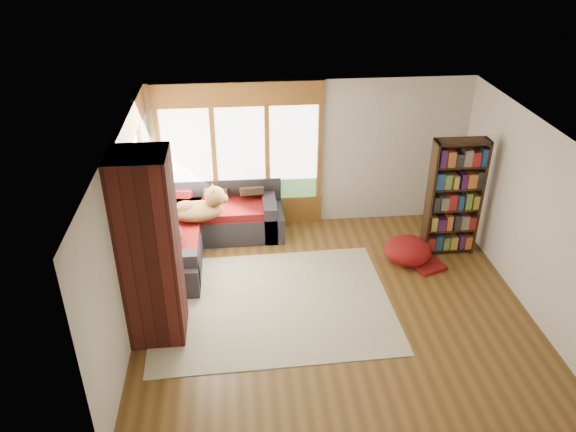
{
  "coord_description": "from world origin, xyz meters",
  "views": [
    {
      "loc": [
        -1.25,
        -6.38,
        5.06
      ],
      "look_at": [
        -0.54,
        0.99,
        0.95
      ],
      "focal_mm": 35.0,
      "sensor_mm": 36.0,
      "label": 1
    }
  ],
  "objects_px": {
    "sectional_sofa": "(199,233)",
    "pouf": "(408,250)",
    "dog_brindle": "(165,232)",
    "bookshelf": "(454,198)",
    "dog_tan": "(202,209)",
    "brick_chimney": "(150,250)",
    "area_rug": "(272,303)"
  },
  "relations": [
    {
      "from": "sectional_sofa",
      "to": "pouf",
      "type": "distance_m",
      "value": 3.42
    },
    {
      "from": "area_rug",
      "to": "dog_brindle",
      "type": "bearing_deg",
      "value": 149.42
    },
    {
      "from": "sectional_sofa",
      "to": "bookshelf",
      "type": "bearing_deg",
      "value": -9.38
    },
    {
      "from": "area_rug",
      "to": "pouf",
      "type": "relative_size",
      "value": 4.58
    },
    {
      "from": "dog_brindle",
      "to": "brick_chimney",
      "type": "bearing_deg",
      "value": 178.24
    },
    {
      "from": "area_rug",
      "to": "brick_chimney",
      "type": "bearing_deg",
      "value": -163.64
    },
    {
      "from": "dog_tan",
      "to": "pouf",
      "type": "bearing_deg",
      "value": -17.79
    },
    {
      "from": "area_rug",
      "to": "dog_tan",
      "type": "height_order",
      "value": "dog_tan"
    },
    {
      "from": "sectional_sofa",
      "to": "dog_tan",
      "type": "relative_size",
      "value": 2.39
    },
    {
      "from": "area_rug",
      "to": "dog_brindle",
      "type": "xyz_separation_m",
      "value": [
        -1.53,
        0.9,
        0.76
      ]
    },
    {
      "from": "pouf",
      "to": "area_rug",
      "type": "bearing_deg",
      "value": -158.04
    },
    {
      "from": "sectional_sofa",
      "to": "pouf",
      "type": "xyz_separation_m",
      "value": [
        3.35,
        -0.68,
        -0.09
      ]
    },
    {
      "from": "bookshelf",
      "to": "dog_brindle",
      "type": "xyz_separation_m",
      "value": [
        -4.53,
        -0.25,
        -0.22
      ]
    },
    {
      "from": "pouf",
      "to": "dog_brindle",
      "type": "height_order",
      "value": "dog_brindle"
    },
    {
      "from": "dog_tan",
      "to": "brick_chimney",
      "type": "bearing_deg",
      "value": -111.04
    },
    {
      "from": "dog_tan",
      "to": "bookshelf",
      "type": "bearing_deg",
      "value": -12.32
    },
    {
      "from": "pouf",
      "to": "bookshelf",
      "type": "bearing_deg",
      "value": 18.18
    },
    {
      "from": "bookshelf",
      "to": "dog_tan",
      "type": "bearing_deg",
      "value": 174.12
    },
    {
      "from": "pouf",
      "to": "dog_tan",
      "type": "distance_m",
      "value": 3.39
    },
    {
      "from": "bookshelf",
      "to": "brick_chimney",
      "type": "bearing_deg",
      "value": -160.51
    },
    {
      "from": "sectional_sofa",
      "to": "area_rug",
      "type": "distance_m",
      "value": 1.96
    },
    {
      "from": "area_rug",
      "to": "bookshelf",
      "type": "relative_size",
      "value": 1.74
    },
    {
      "from": "brick_chimney",
      "to": "bookshelf",
      "type": "xyz_separation_m",
      "value": [
        4.54,
        1.61,
        -0.32
      ]
    },
    {
      "from": "bookshelf",
      "to": "pouf",
      "type": "xyz_separation_m",
      "value": [
        -0.74,
        -0.24,
        -0.77
      ]
    },
    {
      "from": "sectional_sofa",
      "to": "dog_tan",
      "type": "distance_m",
      "value": 0.48
    },
    {
      "from": "pouf",
      "to": "dog_tan",
      "type": "height_order",
      "value": "dog_tan"
    },
    {
      "from": "pouf",
      "to": "dog_tan",
      "type": "xyz_separation_m",
      "value": [
        -3.27,
        0.66,
        0.56
      ]
    },
    {
      "from": "brick_chimney",
      "to": "dog_brindle",
      "type": "xyz_separation_m",
      "value": [
        0.01,
        1.36,
        -0.54
      ]
    },
    {
      "from": "sectional_sofa",
      "to": "dog_brindle",
      "type": "xyz_separation_m",
      "value": [
        -0.44,
        -0.69,
        0.46
      ]
    },
    {
      "from": "dog_tan",
      "to": "dog_brindle",
      "type": "xyz_separation_m",
      "value": [
        -0.52,
        -0.66,
        -0.01
      ]
    },
    {
      "from": "brick_chimney",
      "to": "dog_tan",
      "type": "distance_m",
      "value": 2.15
    },
    {
      "from": "sectional_sofa",
      "to": "pouf",
      "type": "height_order",
      "value": "sectional_sofa"
    }
  ]
}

